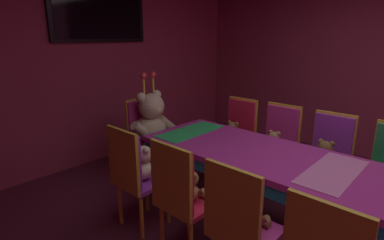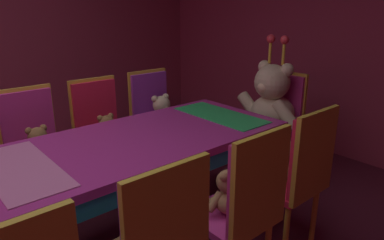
{
  "view_description": "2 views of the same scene",
  "coord_description": "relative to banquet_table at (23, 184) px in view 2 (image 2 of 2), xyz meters",
  "views": [
    {
      "loc": [
        -2.26,
        -0.64,
        1.74
      ],
      "look_at": [
        -0.18,
        1.29,
        0.94
      ],
      "focal_mm": 28.26,
      "sensor_mm": 36.0,
      "label": 1
    },
    {
      "loc": [
        1.86,
        -0.42,
        1.55
      ],
      "look_at": [
        0.04,
        1.15,
        0.78
      ],
      "focal_mm": 33.06,
      "sensor_mm": 36.0,
      "label": 2
    }
  ],
  "objects": [
    {
      "name": "wall_back",
      "position": [
        0.0,
        3.2,
        0.74
      ],
      "size": [
        5.2,
        0.12,
        2.8
      ],
      "primitive_type": "cube",
      "color": "#99334C",
      "rests_on": "ground_plane"
    },
    {
      "name": "banquet_table",
      "position": [
        0.0,
        0.0,
        0.0
      ],
      "size": [
        0.9,
        3.47,
        0.75
      ],
      "color": "#B22D8C",
      "rests_on": "ground_plane"
    },
    {
      "name": "chair_left_3",
      "position": [
        -0.82,
        0.3,
        -0.06
      ],
      "size": [
        0.42,
        0.41,
        0.98
      ],
      "color": "#CC338C",
      "rests_on": "ground_plane"
    },
    {
      "name": "teddy_left_3",
      "position": [
        -0.68,
        0.3,
        -0.08
      ],
      "size": [
        0.23,
        0.29,
        0.28
      ],
      "color": "olive",
      "rests_on": "chair_left_3"
    },
    {
      "name": "chair_left_4",
      "position": [
        -0.81,
        0.84,
        -0.06
      ],
      "size": [
        0.42,
        0.41,
        0.98
      ],
      "color": "red",
      "rests_on": "ground_plane"
    },
    {
      "name": "teddy_left_4",
      "position": [
        -0.67,
        0.84,
        -0.09
      ],
      "size": [
        0.21,
        0.27,
        0.26
      ],
      "color": "olive",
      "rests_on": "chair_left_4"
    },
    {
      "name": "chair_left_5",
      "position": [
        -0.83,
        1.41,
        -0.06
      ],
      "size": [
        0.42,
        0.41,
        0.98
      ],
      "color": "purple",
      "rests_on": "ground_plane"
    },
    {
      "name": "teddy_left_5",
      "position": [
        -0.69,
        1.41,
        -0.06
      ],
      "size": [
        0.27,
        0.35,
        0.33
      ],
      "color": "beige",
      "rests_on": "chair_left_5"
    },
    {
      "name": "teddy_right_3",
      "position": [
        0.67,
        0.29,
        -0.08
      ],
      "size": [
        0.24,
        0.31,
        0.29
      ],
      "rotation": [
        0.0,
        0.0,
        3.14
      ],
      "color": "brown",
      "rests_on": "chair_right_3"
    },
    {
      "name": "chair_right_4",
      "position": [
        0.82,
        0.85,
        -0.06
      ],
      "size": [
        0.42,
        0.41,
        0.98
      ],
      "rotation": [
        0.0,
        0.0,
        3.14
      ],
      "color": "#CC338C",
      "rests_on": "ground_plane"
    },
    {
      "name": "teddy_right_4",
      "position": [
        0.68,
        0.85,
        -0.09
      ],
      "size": [
        0.21,
        0.28,
        0.26
      ],
      "rotation": [
        0.0,
        0.0,
        3.14
      ],
      "color": "#9E7247",
      "rests_on": "chair_right_4"
    },
    {
      "name": "chair_right_5",
      "position": [
        0.8,
        1.39,
        -0.06
      ],
      "size": [
        0.42,
        0.41,
        0.98
      ],
      "rotation": [
        0.0,
        0.0,
        3.14
      ],
      "color": "red",
      "rests_on": "ground_plane"
    },
    {
      "name": "teddy_right_5",
      "position": [
        0.65,
        1.39,
        -0.08
      ],
      "size": [
        0.22,
        0.29,
        0.27
      ],
      "rotation": [
        0.0,
        0.0,
        3.14
      ],
      "color": "brown",
      "rests_on": "chair_right_5"
    },
    {
      "name": "throne_chair",
      "position": [
        0.0,
        2.28,
        -0.06
      ],
      "size": [
        0.41,
        0.42,
        0.98
      ],
      "rotation": [
        0.0,
        0.0,
        -1.57
      ],
      "color": "#CC338C",
      "rests_on": "ground_plane"
    },
    {
      "name": "king_teddy_bear",
      "position": [
        0.0,
        2.11,
        0.08
      ],
      "size": [
        0.67,
        0.52,
        0.86
      ],
      "rotation": [
        0.0,
        0.0,
        -1.57
      ],
      "color": "beige",
      "rests_on": "throne_chair"
    }
  ]
}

